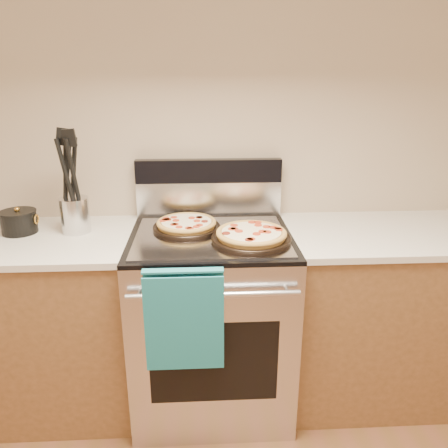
{
  "coord_description": "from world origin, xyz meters",
  "views": [
    {
      "loc": [
        -0.04,
        -0.28,
        1.63
      ],
      "look_at": [
        0.06,
        1.55,
        1.01
      ],
      "focal_mm": 35.0,
      "sensor_mm": 36.0,
      "label": 1
    }
  ],
  "objects": [
    {
      "name": "dish_towel",
      "position": [
        -0.12,
        1.27,
        0.7
      ],
      "size": [
        0.32,
        0.05,
        0.42
      ],
      "primitive_type": null,
      "color": "#197981",
      "rests_on": "oven_handle"
    },
    {
      "name": "oven_window",
      "position": [
        0.0,
        1.31,
        0.45
      ],
      "size": [
        0.56,
        0.01,
        0.4
      ],
      "primitive_type": "cube",
      "color": "black",
      "rests_on": "range_body"
    },
    {
      "name": "countertop_left",
      "position": [
        -0.88,
        1.68,
        0.9
      ],
      "size": [
        1.02,
        0.64,
        0.03
      ],
      "primitive_type": "cube",
      "color": "beige",
      "rests_on": "cabinet_left"
    },
    {
      "name": "backsplash_upper",
      "position": [
        0.0,
        1.96,
        1.16
      ],
      "size": [
        0.76,
        0.06,
        0.12
      ],
      "primitive_type": "cube",
      "color": "black",
      "rests_on": "backsplash_lower"
    },
    {
      "name": "cabinet_left",
      "position": [
        -0.88,
        1.68,
        0.44
      ],
      "size": [
        1.0,
        0.62,
        0.88
      ],
      "primitive_type": "cube",
      "color": "brown",
      "rests_on": "ground"
    },
    {
      "name": "range_body",
      "position": [
        0.0,
        1.65,
        0.45
      ],
      "size": [
        0.76,
        0.68,
        0.9
      ],
      "primitive_type": "cube",
      "color": "#B7B7BC",
      "rests_on": "ground"
    },
    {
      "name": "pepperoni_pizza_front",
      "position": [
        0.18,
        1.55,
        0.95
      ],
      "size": [
        0.37,
        0.37,
        0.05
      ],
      "primitive_type": null,
      "rotation": [
        0.0,
        0.0,
        -0.04
      ],
      "color": "#AE7D35",
      "rests_on": "foil_sheet"
    },
    {
      "name": "backsplash_lower",
      "position": [
        0.0,
        1.96,
        1.01
      ],
      "size": [
        0.76,
        0.06,
        0.18
      ],
      "primitive_type": "cube",
      "color": "silver",
      "rests_on": "cooktop"
    },
    {
      "name": "cooktop",
      "position": [
        0.0,
        1.65,
        0.91
      ],
      "size": [
        0.76,
        0.68,
        0.02
      ],
      "primitive_type": "cube",
      "color": "black",
      "rests_on": "range_body"
    },
    {
      "name": "saucepan",
      "position": [
        -0.92,
        1.76,
        0.96
      ],
      "size": [
        0.17,
        0.17,
        0.1
      ],
      "primitive_type": "cylinder",
      "rotation": [
        0.0,
        0.0,
        -0.05
      ],
      "color": "black",
      "rests_on": "countertop_left"
    },
    {
      "name": "cabinet_right",
      "position": [
        0.88,
        1.68,
        0.44
      ],
      "size": [
        1.0,
        0.62,
        0.88
      ],
      "primitive_type": "cube",
      "color": "brown",
      "rests_on": "ground"
    },
    {
      "name": "countertop_right",
      "position": [
        0.88,
        1.68,
        0.9
      ],
      "size": [
        1.02,
        0.64,
        0.03
      ],
      "primitive_type": "cube",
      "color": "beige",
      "rests_on": "cabinet_right"
    },
    {
      "name": "pepperoni_pizza_back",
      "position": [
        -0.12,
        1.72,
        0.95
      ],
      "size": [
        0.35,
        0.35,
        0.04
      ],
      "primitive_type": null,
      "rotation": [
        0.0,
        0.0,
        0.09
      ],
      "color": "#AE7D35",
      "rests_on": "foil_sheet"
    },
    {
      "name": "foil_sheet",
      "position": [
        0.0,
        1.62,
        0.92
      ],
      "size": [
        0.7,
        0.55,
        0.01
      ],
      "primitive_type": "cube",
      "color": "gray",
      "rests_on": "cooktop"
    },
    {
      "name": "wall_back",
      "position": [
        0.0,
        2.0,
        1.35
      ],
      "size": [
        4.0,
        0.0,
        4.0
      ],
      "primitive_type": "plane",
      "rotation": [
        1.57,
        0.0,
        0.0
      ],
      "color": "tan",
      "rests_on": "ground"
    },
    {
      "name": "utensil_crock",
      "position": [
        -0.65,
        1.75,
        1.0
      ],
      "size": [
        0.18,
        0.18,
        0.17
      ],
      "primitive_type": "cylinder",
      "rotation": [
        0.0,
        0.0,
        0.38
      ],
      "color": "silver",
      "rests_on": "countertop_left"
    },
    {
      "name": "oven_handle",
      "position": [
        0.0,
        1.27,
        0.8
      ],
      "size": [
        0.7,
        0.03,
        0.03
      ],
      "primitive_type": "cylinder",
      "rotation": [
        0.0,
        1.57,
        0.0
      ],
      "color": "silver",
      "rests_on": "range_body"
    }
  ]
}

